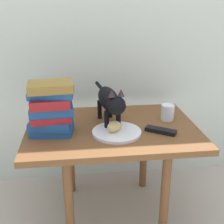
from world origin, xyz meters
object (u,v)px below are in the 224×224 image
Objects in this scene: plate at (117,132)px; candle_jar at (167,113)px; side_table at (112,138)px; tv_remote at (161,131)px; cat at (110,101)px; bread_roll at (115,126)px; book_stack at (51,108)px.

candle_jar is (0.29, 0.14, 0.03)m from plate.
tv_remote is (0.23, -0.10, 0.08)m from side_table.
side_table is 3.61× the size of plate.
plate is 2.82× the size of candle_jar.
cat reaches higher than side_table.
plate is at bearing -81.35° from side_table.
plate is at bearing -149.92° from tv_remote.
candle_jar is at bearing 5.80° from cat.
book_stack is at bearing 170.87° from bread_roll.
plate is at bearing -154.43° from candle_jar.
side_table is 0.33m from candle_jar.
tv_remote is (0.24, -0.12, -0.12)m from cat.
plate is 0.22m from tv_remote.
side_table is 0.11m from plate.
cat is at bearing 101.15° from plate.
tv_remote is (0.52, -0.06, -0.12)m from book_stack.
plate is 2.99× the size of bread_roll.
cat is (-0.01, 0.11, 0.09)m from bread_roll.
cat is 5.61× the size of candle_jar.
candle_jar reaches higher than tv_remote.
book_stack reaches higher than bread_roll.
candle_jar is at bearing 10.35° from side_table.
tv_remote is at bearing -27.53° from cat.
side_table is at bearing 92.86° from bread_roll.
side_table is 0.26m from tv_remote.
cat reaches higher than plate.
candle_jar reaches higher than bread_roll.
bread_roll is (-0.01, -0.00, 0.03)m from plate.
book_stack is (-0.30, 0.05, 0.09)m from bread_roll.
plate is at bearing -8.33° from book_stack.
book_stack is 2.99× the size of candle_jar.
tv_remote is (0.22, -0.01, -0.03)m from bread_roll.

